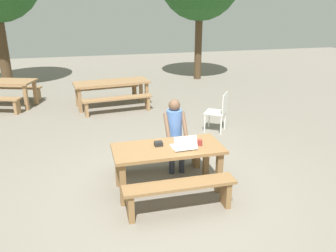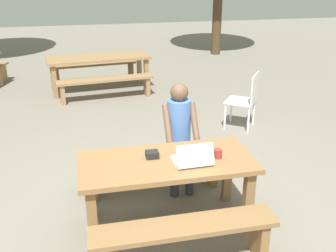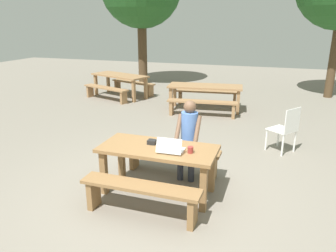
{
  "view_description": "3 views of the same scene",
  "coord_description": "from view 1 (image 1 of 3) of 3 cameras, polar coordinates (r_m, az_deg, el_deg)",
  "views": [
    {
      "loc": [
        -1.2,
        -4.68,
        2.82
      ],
      "look_at": [
        0.07,
        0.25,
        0.97
      ],
      "focal_mm": 36.65,
      "sensor_mm": 36.0,
      "label": 1
    },
    {
      "loc": [
        -0.72,
        -3.3,
        2.46
      ],
      "look_at": [
        0.07,
        0.25,
        0.97
      ],
      "focal_mm": 42.01,
      "sensor_mm": 36.0,
      "label": 2
    },
    {
      "loc": [
        1.53,
        -4.07,
        2.45
      ],
      "look_at": [
        0.07,
        0.25,
        0.97
      ],
      "focal_mm": 34.69,
      "sensor_mm": 36.0,
      "label": 3
    }
  ],
  "objects": [
    {
      "name": "laptop",
      "position": [
        5.2,
        2.66,
        -3.17
      ],
      "size": [
        0.36,
        0.31,
        0.22
      ],
      "rotation": [
        0.0,
        0.0,
        3.18
      ],
      "color": "white",
      "rests_on": "picnic_table_front"
    },
    {
      "name": "small_pouch",
      "position": [
        5.3,
        -1.6,
        -2.97
      ],
      "size": [
        0.12,
        0.11,
        0.06
      ],
      "color": "black",
      "rests_on": "picnic_table_front"
    },
    {
      "name": "bench_near",
      "position": [
        4.86,
        1.97,
        -10.74
      ],
      "size": [
        1.6,
        0.3,
        0.46
      ],
      "color": "olive",
      "rests_on": "ground"
    },
    {
      "name": "picnic_table_mid",
      "position": [
        9.83,
        -9.36,
        6.73
      ],
      "size": [
        2.15,
        1.01,
        0.72
      ],
      "rotation": [
        0.0,
        0.0,
        0.11
      ],
      "color": "#9E754C",
      "rests_on": "ground"
    },
    {
      "name": "bench_far",
      "position": [
        6.01,
        -1.62,
        -4.44
      ],
      "size": [
        1.6,
        0.3,
        0.46
      ],
      "color": "olive",
      "rests_on": "ground"
    },
    {
      "name": "bench_mid_south",
      "position": [
        9.26,
        -8.38,
        4.1
      ],
      "size": [
        1.89,
        0.51,
        0.43
      ],
      "rotation": [
        0.0,
        0.0,
        0.11
      ],
      "color": "#9E754C",
      "rests_on": "ground"
    },
    {
      "name": "ground_plane",
      "position": [
        5.59,
        -0.03,
        -10.35
      ],
      "size": [
        30.0,
        30.0,
        0.0
      ],
      "primitive_type": "plane",
      "color": "gray"
    },
    {
      "name": "person_seated",
      "position": [
        5.89,
        1.15,
        -0.75
      ],
      "size": [
        0.37,
        0.39,
        1.28
      ],
      "color": "#333847",
      "rests_on": "ground"
    },
    {
      "name": "bench_mid_north",
      "position": [
        10.55,
        -10.04,
        5.96
      ],
      "size": [
        1.89,
        0.51,
        0.43
      ],
      "rotation": [
        0.0,
        0.0,
        0.11
      ],
      "color": "#9E754C",
      "rests_on": "ground"
    },
    {
      "name": "picnic_table_front",
      "position": [
        5.31,
        -0.03,
        -4.67
      ],
      "size": [
        1.69,
        0.77,
        0.72
      ],
      "color": "olive",
      "rests_on": "ground"
    },
    {
      "name": "plastic_chair",
      "position": [
        7.88,
        8.47,
        2.51
      ],
      "size": [
        0.61,
        0.61,
        0.91
      ],
      "rotation": [
        0.0,
        0.0,
        4.08
      ],
      "color": "white",
      "rests_on": "ground"
    },
    {
      "name": "coffee_mug",
      "position": [
        5.33,
        5.3,
        -2.77
      ],
      "size": [
        0.08,
        0.08,
        0.09
      ],
      "color": "#99332D",
      "rests_on": "picnic_table_front"
    },
    {
      "name": "bench_rear_north",
      "position": [
        11.39,
        -24.56,
        5.48
      ],
      "size": [
        1.8,
        0.87,
        0.43
      ],
      "rotation": [
        0.0,
        0.0,
        -0.33
      ],
      "color": "#9E754C",
      "rests_on": "ground"
    }
  ]
}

